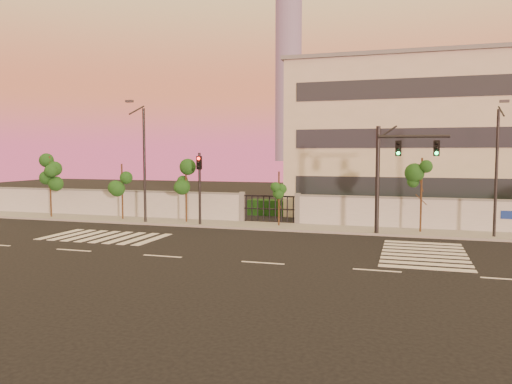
{
  "coord_description": "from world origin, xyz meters",
  "views": [
    {
      "loc": [
        6.15,
        -21.21,
        4.93
      ],
      "look_at": [
        -2.15,
        6.0,
        2.7
      ],
      "focal_mm": 35.0,
      "sensor_mm": 36.0,
      "label": 1
    }
  ],
  "objects": [
    {
      "name": "street_tree_e",
      "position": [
        6.98,
        10.53,
        3.42
      ],
      "size": [
        1.48,
        1.18,
        4.64
      ],
      "color": "#382314",
      "rests_on": "ground"
    },
    {
      "name": "distant_skyscraper",
      "position": [
        -65.0,
        280.0,
        61.98
      ],
      "size": [
        16.0,
        16.0,
        118.0
      ],
      "color": "slate",
      "rests_on": "ground"
    },
    {
      "name": "perimeter_wall",
      "position": [
        0.1,
        12.0,
        1.07
      ],
      "size": [
        60.0,
        0.36,
        2.2
      ],
      "color": "#ABAEB2",
      "rests_on": "ground"
    },
    {
      "name": "street_tree_a",
      "position": [
        -19.49,
        10.0,
        3.45
      ],
      "size": [
        1.48,
        1.18,
        4.69
      ],
      "color": "#382314",
      "rests_on": "ground"
    },
    {
      "name": "street_tree_b",
      "position": [
        -13.66,
        10.49,
        3.06
      ],
      "size": [
        1.5,
        1.19,
        4.15
      ],
      "color": "#382314",
      "rests_on": "ground"
    },
    {
      "name": "ground",
      "position": [
        0.0,
        0.0,
        0.0
      ],
      "size": [
        120.0,
        120.0,
        0.0
      ],
      "primitive_type": "plane",
      "color": "black",
      "rests_on": "ground"
    },
    {
      "name": "streetlight_west",
      "position": [
        -11.29,
        9.35,
        4.52
      ],
      "size": [
        0.5,
        2.01,
        8.37
      ],
      "color": "black",
      "rests_on": "ground"
    },
    {
      "name": "sidewalk",
      "position": [
        0.0,
        10.5,
        0.07
      ],
      "size": [
        60.0,
        3.0,
        0.15
      ],
      "primitive_type": "cube",
      "color": "gray",
      "rests_on": "ground"
    },
    {
      "name": "road_markings",
      "position": [
        -1.58,
        3.76,
        0.01
      ],
      "size": [
        57.0,
        7.62,
        0.02
      ],
      "color": "silver",
      "rests_on": "ground"
    },
    {
      "name": "hedge_row",
      "position": [
        1.17,
        14.74,
        0.82
      ],
      "size": [
        41.0,
        4.25,
        1.8
      ],
      "color": "black",
      "rests_on": "ground"
    },
    {
      "name": "streetlight_east",
      "position": [
        10.98,
        9.75,
        4.19
      ],
      "size": [
        0.46,
        1.86,
        7.75
      ],
      "color": "black",
      "rests_on": "ground"
    },
    {
      "name": "traffic_signal_secondary",
      "position": [
        -7.18,
        9.53,
        3.14
      ],
      "size": [
        0.38,
        0.36,
        4.95
      ],
      "rotation": [
        0.0,
        0.0,
        0.15
      ],
      "color": "black",
      "rests_on": "ground"
    },
    {
      "name": "street_tree_c",
      "position": [
        -8.53,
        10.36,
        3.09
      ],
      "size": [
        1.44,
        1.14,
        4.19
      ],
      "color": "#382314",
      "rests_on": "ground"
    },
    {
      "name": "institutional_building",
      "position": [
        9.0,
        21.99,
        6.16
      ],
      "size": [
        24.4,
        12.4,
        12.25
      ],
      "color": "beige",
      "rests_on": "ground"
    },
    {
      "name": "street_tree_d",
      "position": [
        -1.94,
        10.59,
        2.74
      ],
      "size": [
        1.34,
        1.06,
        3.72
      ],
      "color": "#382314",
      "rests_on": "ground"
    },
    {
      "name": "traffic_signal_main",
      "position": [
        5.25,
        9.21,
        4.12
      ],
      "size": [
        4.12,
        0.58,
        6.52
      ],
      "rotation": [
        0.0,
        0.0,
        0.1
      ],
      "color": "black",
      "rests_on": "ground"
    }
  ]
}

